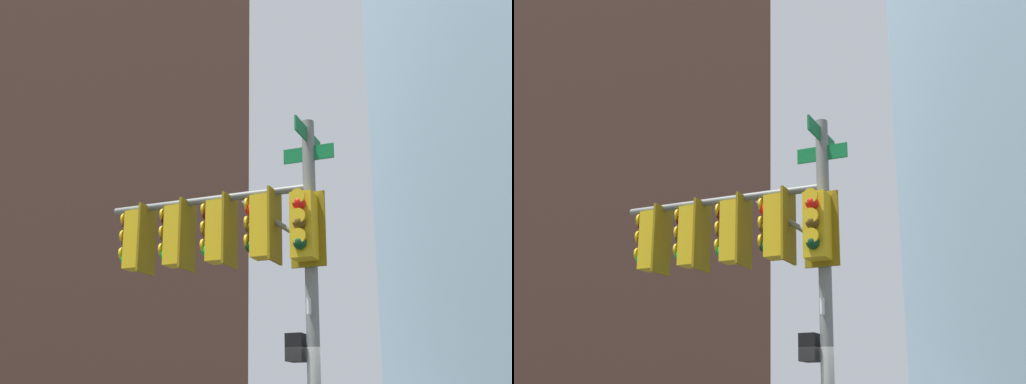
% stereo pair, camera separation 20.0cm
% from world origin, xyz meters
% --- Properties ---
extents(signal_pole_assembly, '(2.75, 3.24, 6.04)m').
position_xyz_m(signal_pole_assembly, '(-1.16, -0.77, 4.07)').
color(signal_pole_assembly, slate).
rests_on(signal_pole_assembly, ground_plane).
extents(building_brick_nearside, '(18.98, 21.74, 46.53)m').
position_xyz_m(building_brick_nearside, '(-27.08, -7.35, 23.27)').
color(building_brick_nearside, brown).
rests_on(building_brick_nearside, ground_plane).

